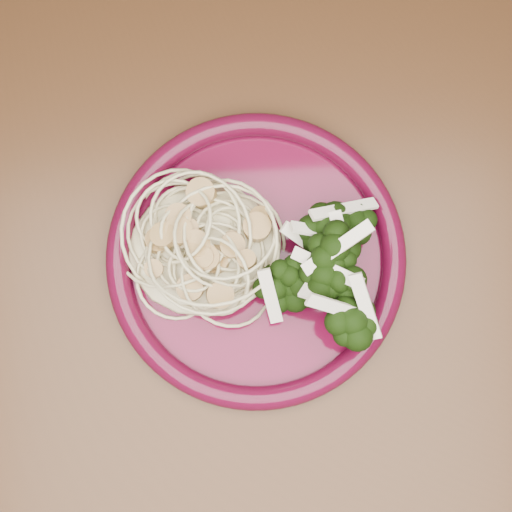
{
  "coord_description": "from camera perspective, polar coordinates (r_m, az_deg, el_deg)",
  "views": [
    {
      "loc": [
        -0.06,
        -0.05,
        1.35
      ],
      "look_at": [
        -0.06,
        0.04,
        0.77
      ],
      "focal_mm": 50.0,
      "sensor_mm": 36.0,
      "label": 1
    }
  ],
  "objects": [
    {
      "name": "dining_table",
      "position": [
        0.7,
        4.97,
        -4.28
      ],
      "size": [
        1.2,
        0.8,
        0.75
      ],
      "color": "#472814",
      "rests_on": "ground"
    },
    {
      "name": "onion_garnish",
      "position": [
        0.55,
        5.55,
        -0.18
      ],
      "size": [
        0.08,
        0.1,
        0.05
      ],
      "primitive_type": null,
      "rotation": [
        0.0,
        0.0,
        -0.21
      ],
      "color": "#EFE7CD",
      "rests_on": "broccoli_pile"
    },
    {
      "name": "broccoli_pile",
      "position": [
        0.58,
        5.27,
        -0.62
      ],
      "size": [
        0.11,
        0.15,
        0.05
      ],
      "primitive_type": "ellipsoid",
      "rotation": [
        0.0,
        0.0,
        -0.21
      ],
      "color": "black",
      "rests_on": "dinner_plate"
    },
    {
      "name": "dinner_plate",
      "position": [
        0.6,
        -0.0,
        -0.15
      ],
      "size": [
        0.3,
        0.3,
        0.02
      ],
      "rotation": [
        0.0,
        0.0,
        -0.21
      ],
      "color": "#4E0720",
      "rests_on": "dining_table"
    },
    {
      "name": "spaghetti_pile",
      "position": [
        0.59,
        -4.23,
        0.61
      ],
      "size": [
        0.15,
        0.14,
        0.03
      ],
      "primitive_type": "ellipsoid",
      "rotation": [
        0.0,
        0.0,
        -0.21
      ],
      "color": "beige",
      "rests_on": "dinner_plate"
    },
    {
      "name": "scallop_cluster",
      "position": [
        0.56,
        -4.48,
        1.17
      ],
      "size": [
        0.13,
        0.13,
        0.04
      ],
      "primitive_type": null,
      "rotation": [
        0.0,
        0.0,
        -0.21
      ],
      "color": "tan",
      "rests_on": "spaghetti_pile"
    }
  ]
}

